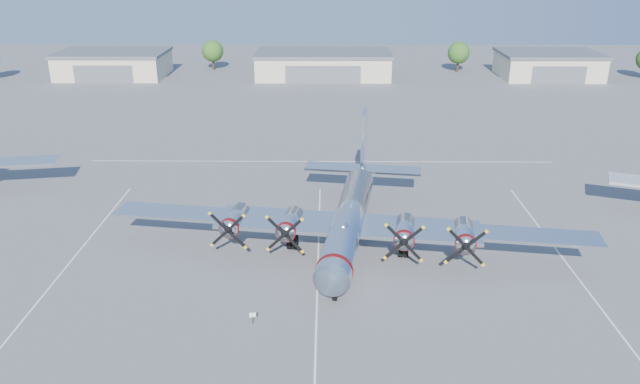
{
  "coord_description": "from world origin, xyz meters",
  "views": [
    {
      "loc": [
        0.67,
        -52.03,
        26.02
      ],
      "look_at": [
        0.09,
        5.99,
        3.2
      ],
      "focal_mm": 35.0,
      "sensor_mm": 36.0,
      "label": 1
    }
  ],
  "objects_px": {
    "hangar_west": "(114,64)",
    "hangar_center": "(323,64)",
    "main_bomber_b29": "(350,244)",
    "tree_east": "(459,53)",
    "info_placard": "(253,316)",
    "hangar_east": "(548,65)",
    "tree_west": "(213,51)"
  },
  "relations": [
    {
      "from": "hangar_center",
      "to": "tree_east",
      "type": "distance_m",
      "value": 30.64
    },
    {
      "from": "hangar_center",
      "to": "tree_east",
      "type": "relative_size",
      "value": 4.31
    },
    {
      "from": "hangar_east",
      "to": "tree_east",
      "type": "bearing_deg",
      "value": 161.46
    },
    {
      "from": "hangar_east",
      "to": "info_placard",
      "type": "height_order",
      "value": "hangar_east"
    },
    {
      "from": "hangar_west",
      "to": "hangar_east",
      "type": "distance_m",
      "value": 93.0
    },
    {
      "from": "tree_east",
      "to": "main_bomber_b29",
      "type": "relative_size",
      "value": 0.15
    },
    {
      "from": "hangar_center",
      "to": "main_bomber_b29",
      "type": "bearing_deg",
      "value": -87.93
    },
    {
      "from": "tree_west",
      "to": "hangar_east",
      "type": "bearing_deg",
      "value": -6.28
    },
    {
      "from": "main_bomber_b29",
      "to": "hangar_east",
      "type": "bearing_deg",
      "value": 69.45
    },
    {
      "from": "hangar_center",
      "to": "hangar_east",
      "type": "relative_size",
      "value": 1.39
    },
    {
      "from": "main_bomber_b29",
      "to": "info_placard",
      "type": "relative_size",
      "value": 45.85
    },
    {
      "from": "hangar_center",
      "to": "tree_west",
      "type": "height_order",
      "value": "tree_west"
    },
    {
      "from": "tree_east",
      "to": "main_bomber_b29",
      "type": "height_order",
      "value": "tree_east"
    },
    {
      "from": "hangar_west",
      "to": "tree_east",
      "type": "relative_size",
      "value": 3.4
    },
    {
      "from": "hangar_east",
      "to": "info_placard",
      "type": "xyz_separation_m",
      "value": [
        -52.7,
        -94.62,
        -2.05
      ]
    },
    {
      "from": "hangar_west",
      "to": "hangar_center",
      "type": "height_order",
      "value": "same"
    },
    {
      "from": "hangar_west",
      "to": "main_bomber_b29",
      "type": "bearing_deg",
      "value": -59.42
    },
    {
      "from": "hangar_west",
      "to": "main_bomber_b29",
      "type": "height_order",
      "value": "hangar_west"
    },
    {
      "from": "hangar_west",
      "to": "info_placard",
      "type": "xyz_separation_m",
      "value": [
        40.3,
        -94.62,
        -2.05
      ]
    },
    {
      "from": "hangar_center",
      "to": "hangar_east",
      "type": "xyz_separation_m",
      "value": [
        48.0,
        0.0,
        0.0
      ]
    },
    {
      "from": "tree_west",
      "to": "main_bomber_b29",
      "type": "height_order",
      "value": "tree_west"
    },
    {
      "from": "tree_east",
      "to": "hangar_center",
      "type": "bearing_deg",
      "value": -168.62
    },
    {
      "from": "hangar_west",
      "to": "main_bomber_b29",
      "type": "relative_size",
      "value": 0.52
    },
    {
      "from": "tree_west",
      "to": "tree_east",
      "type": "relative_size",
      "value": 1.0
    },
    {
      "from": "hangar_west",
      "to": "hangar_center",
      "type": "relative_size",
      "value": 0.79
    },
    {
      "from": "hangar_west",
      "to": "info_placard",
      "type": "height_order",
      "value": "hangar_west"
    },
    {
      "from": "tree_west",
      "to": "info_placard",
      "type": "bearing_deg",
      "value": -78.82
    },
    {
      "from": "hangar_east",
      "to": "tree_east",
      "type": "relative_size",
      "value": 3.1
    },
    {
      "from": "info_placard",
      "to": "hangar_center",
      "type": "bearing_deg",
      "value": 78.03
    },
    {
      "from": "hangar_center",
      "to": "info_placard",
      "type": "relative_size",
      "value": 30.24
    },
    {
      "from": "tree_west",
      "to": "tree_east",
      "type": "bearing_deg",
      "value": -2.08
    },
    {
      "from": "hangar_center",
      "to": "tree_west",
      "type": "xyz_separation_m",
      "value": [
        -25.0,
        8.04,
        1.51
      ]
    }
  ]
}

